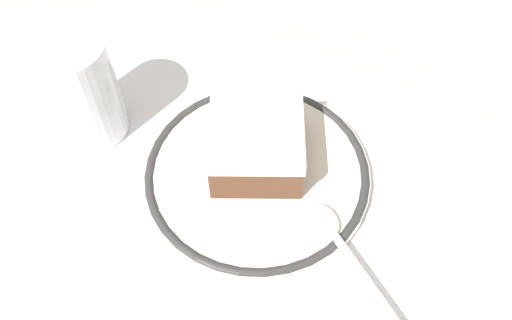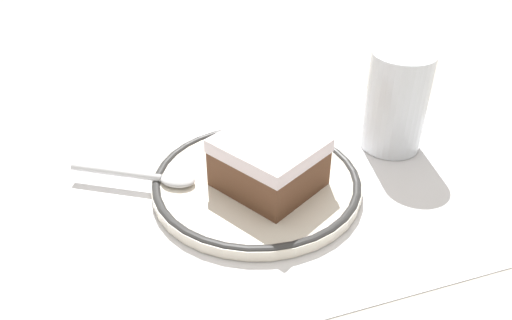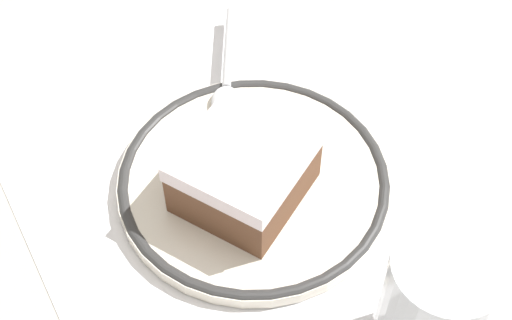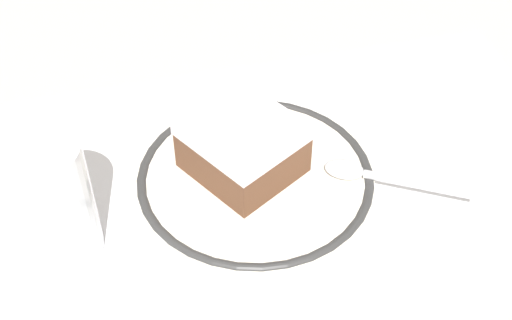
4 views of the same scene
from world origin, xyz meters
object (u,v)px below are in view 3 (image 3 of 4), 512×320
plate (256,180)px  cup (430,316)px  spoon (227,78)px  cake_slice (244,171)px

plate → cup: (0.16, 0.03, 0.04)m
plate → spoon: (-0.09, 0.03, 0.01)m
cake_slice → cup: cup is taller
plate → cake_slice: size_ratio=1.75×
cake_slice → cup: 0.16m
cake_slice → spoon: (-0.10, 0.04, -0.02)m
plate → spoon: size_ratio=1.73×
plate → cake_slice: bearing=-60.2°
spoon → cup: cup is taller
cake_slice → cup: (0.15, 0.04, 0.01)m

